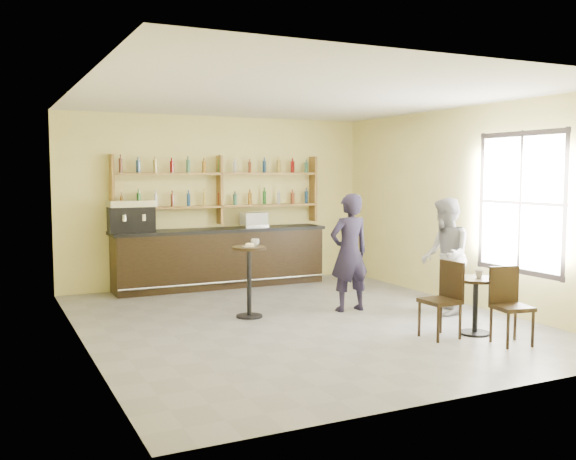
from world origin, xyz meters
name	(u,v)px	position (x,y,z in m)	size (l,w,h in m)	color
floor	(299,321)	(0.00, 0.00, 0.00)	(7.00, 7.00, 0.00)	slate
ceiling	(300,97)	(0.00, 0.00, 3.20)	(7.00, 7.00, 0.00)	white
wall_back	(218,201)	(0.00, 3.50, 1.60)	(7.00, 7.00, 0.00)	#F7EB8C
wall_front	(468,231)	(0.00, -3.50, 1.60)	(7.00, 7.00, 0.00)	#F7EB8C
wall_left	(80,217)	(-3.00, 0.00, 1.60)	(7.00, 7.00, 0.00)	#F7EB8C
wall_right	(464,206)	(3.00, 0.00, 1.60)	(7.00, 7.00, 0.00)	#F7EB8C
window_pane	(520,203)	(2.99, -1.20, 1.70)	(2.00, 2.00, 0.00)	white
window_frame	(520,203)	(2.99, -1.20, 1.70)	(0.04, 1.70, 2.10)	black
shelf_unit	(220,190)	(0.00, 3.37, 1.81)	(4.00, 0.26, 1.40)	brown
liquor_bottles	(220,181)	(0.00, 3.37, 1.98)	(3.68, 0.10, 1.00)	#8C5919
bar_counter	(221,258)	(-0.07, 3.15, 0.55)	(4.06, 0.79, 1.10)	black
espresso_machine	(131,216)	(-1.73, 3.15, 1.38)	(0.78, 0.50, 0.56)	black
pastry_case	(254,220)	(0.60, 3.15, 1.24)	(0.47, 0.38, 0.28)	silver
pedestal_table	(249,282)	(-0.56, 0.55, 0.53)	(0.51, 0.51, 1.05)	black
napkin	(249,246)	(-0.56, 0.55, 1.06)	(0.16, 0.16, 0.00)	white
donut	(250,245)	(-0.55, 0.54, 1.08)	(0.13, 0.13, 0.05)	#E6B954
cup_pedestal	(255,242)	(-0.42, 0.65, 1.10)	(0.13, 0.13, 0.10)	white
man_main	(349,253)	(1.01, 0.30, 0.91)	(0.66, 0.44, 1.82)	black
cafe_table	(475,306)	(1.77, -1.68, 0.38)	(0.60, 0.60, 0.76)	black
cup_cafe	(479,274)	(1.82, -1.68, 0.81)	(0.11, 0.11, 0.10)	white
chair_west	(440,300)	(1.22, -1.63, 0.50)	(0.43, 0.43, 0.99)	black
chair_south	(512,307)	(1.82, -2.28, 0.48)	(0.42, 0.42, 0.96)	black
patron_second	(445,256)	(2.20, -0.52, 0.88)	(0.86, 0.67, 1.77)	gray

